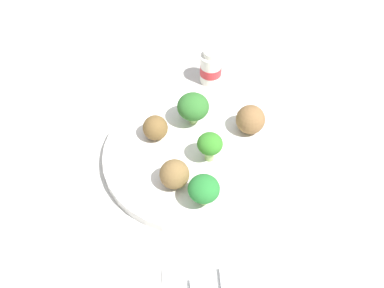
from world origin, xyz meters
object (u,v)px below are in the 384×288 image
(broccoli_floret_near_rim, at_px, (210,145))
(broccoli_floret_front_right, at_px, (193,107))
(broccoli_floret_back_right, at_px, (204,189))
(yogurt_bottle, at_px, (211,68))
(meatball_center, at_px, (250,120))
(meatball_back_left, at_px, (155,128))
(plate, at_px, (192,156))
(meatball_mid_left, at_px, (174,174))

(broccoli_floret_near_rim, xyz_separation_m, broccoli_floret_front_right, (0.08, 0.02, 0.00))
(broccoli_floret_back_right, xyz_separation_m, yogurt_bottle, (0.27, -0.04, -0.02))
(broccoli_floret_back_right, relative_size, yogurt_bottle, 0.74)
(meatball_center, distance_m, yogurt_bottle, 0.15)
(broccoli_floret_near_rim, bearing_deg, broccoli_floret_front_right, 12.32)
(yogurt_bottle, bearing_deg, broccoli_floret_near_rim, 172.44)
(broccoli_floret_front_right, distance_m, meatball_back_left, 0.07)
(meatball_back_left, height_order, yogurt_bottle, yogurt_bottle)
(meatball_center, bearing_deg, yogurt_bottle, 18.05)
(plate, height_order, broccoli_floret_front_right, broccoli_floret_front_right)
(broccoli_floret_back_right, height_order, yogurt_bottle, yogurt_bottle)
(meatball_back_left, relative_size, meatball_center, 0.85)
(broccoli_floret_back_right, xyz_separation_m, broccoli_floret_near_rim, (0.08, -0.02, 0.00))
(broccoli_floret_near_rim, distance_m, meatball_mid_left, 0.07)
(plate, bearing_deg, meatball_mid_left, 151.26)
(broccoli_floret_back_right, bearing_deg, broccoli_floret_front_right, -0.29)
(broccoli_floret_back_right, bearing_deg, broccoli_floret_near_rim, -12.96)
(meatball_center, height_order, meatball_mid_left, meatball_center)
(meatball_back_left, bearing_deg, yogurt_bottle, -36.85)
(plate, distance_m, broccoli_floret_back_right, 0.10)
(broccoli_floret_front_right, bearing_deg, meatball_center, -106.34)
(plate, distance_m, meatball_back_left, 0.07)
(plate, distance_m, broccoli_floret_front_right, 0.08)
(meatball_back_left, bearing_deg, broccoli_floret_near_rim, -123.81)
(meatball_center, xyz_separation_m, meatball_mid_left, (-0.10, 0.13, -0.00))
(broccoli_floret_front_right, bearing_deg, meatball_mid_left, 162.12)
(meatball_mid_left, bearing_deg, meatball_center, -53.28)
(broccoli_floret_back_right, relative_size, broccoli_floret_near_rim, 0.99)
(meatball_center, bearing_deg, broccoli_floret_back_right, 145.83)
(yogurt_bottle, bearing_deg, broccoli_floret_front_right, 159.40)
(broccoli_floret_back_right, bearing_deg, meatball_back_left, 24.95)
(broccoli_floret_near_rim, bearing_deg, meatball_mid_left, 126.79)
(plate, xyz_separation_m, meatball_back_left, (0.04, 0.05, 0.03))
(broccoli_floret_back_right, distance_m, broccoli_floret_front_right, 0.16)
(plate, relative_size, yogurt_bottle, 4.16)
(meatball_back_left, xyz_separation_m, yogurt_bottle, (0.14, -0.11, -0.01))
(plate, bearing_deg, broccoli_floret_back_right, -175.51)
(broccoli_floret_front_right, height_order, meatball_mid_left, broccoli_floret_front_right)
(meatball_mid_left, bearing_deg, broccoli_floret_near_rim, -53.21)
(broccoli_floret_front_right, bearing_deg, broccoli_floret_back_right, 179.71)
(broccoli_floret_near_rim, height_order, broccoli_floret_front_right, broccoli_floret_front_right)
(broccoli_floret_back_right, relative_size, broccoli_floret_front_right, 0.89)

